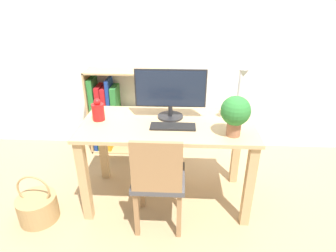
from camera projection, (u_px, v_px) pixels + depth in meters
ground_plane at (167, 197)px, 2.63m from camera, size 10.00×10.00×0.00m
wall_back at (172, 36)px, 3.00m from camera, size 8.00×0.05×2.60m
desk at (167, 138)px, 2.35m from camera, size 1.41×0.69×0.77m
monitor at (170, 91)px, 2.29m from camera, size 0.59×0.22×0.42m
keyboard at (173, 127)px, 2.21m from camera, size 0.36×0.13×0.02m
vase at (98, 111)px, 2.31m from camera, size 0.10×0.10×0.19m
desk_lamp at (240, 90)px, 2.16m from camera, size 0.10×0.19×0.46m
potted_plant at (235, 113)px, 2.02m from camera, size 0.22×0.22×0.31m
chair at (158, 179)px, 2.11m from camera, size 0.40×0.40×0.85m
bookshelf at (114, 112)px, 3.23m from camera, size 0.90×0.28×0.97m
basket at (38, 207)px, 2.33m from camera, size 0.32×0.32×0.43m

